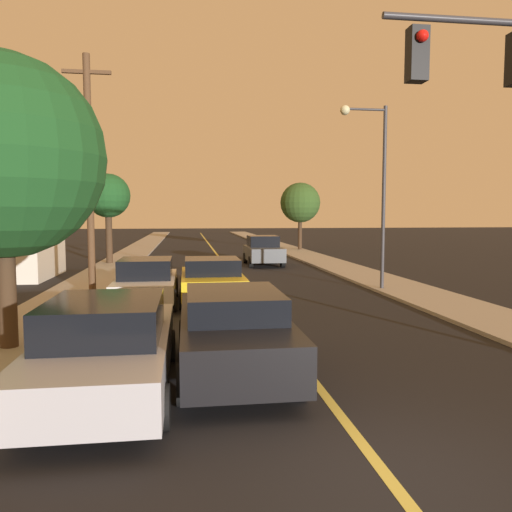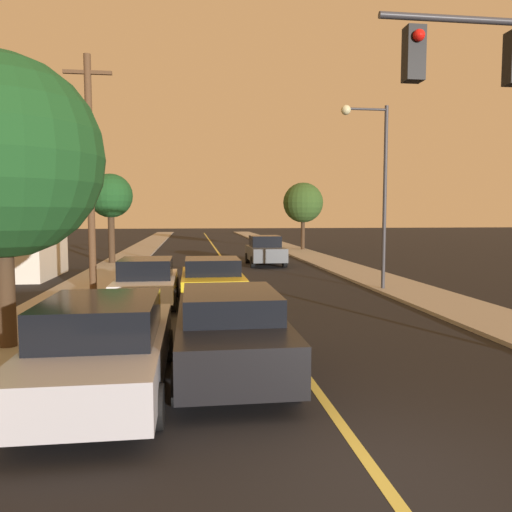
{
  "view_description": "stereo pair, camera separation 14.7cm",
  "coord_description": "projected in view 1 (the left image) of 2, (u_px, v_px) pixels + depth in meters",
  "views": [
    {
      "loc": [
        -2.18,
        -4.92,
        2.92
      ],
      "look_at": [
        0.0,
        10.68,
        1.6
      ],
      "focal_mm": 35.0,
      "sensor_mm": 36.0,
      "label": 1
    },
    {
      "loc": [
        -2.04,
        -4.94,
        2.92
      ],
      "look_at": [
        0.0,
        10.68,
        1.6
      ],
      "focal_mm": 35.0,
      "sensor_mm": 36.0,
      "label": 2
    }
  ],
  "objects": [
    {
      "name": "ground_plane",
      "position": [
        392.0,
        484.0,
        5.4
      ],
      "size": [
        200.0,
        200.0,
        0.0
      ],
      "primitive_type": "plane",
      "color": "black"
    },
    {
      "name": "road_surface",
      "position": [
        213.0,
        250.0,
        40.93
      ],
      "size": [
        9.66,
        80.0,
        0.01
      ],
      "color": "black",
      "rests_on": "ground"
    },
    {
      "name": "sidewalk_left",
      "position": [
        138.0,
        250.0,
        40.09
      ],
      "size": [
        2.5,
        80.0,
        0.12
      ],
      "color": "#9E998E",
      "rests_on": "ground"
    },
    {
      "name": "sidewalk_right",
      "position": [
        286.0,
        249.0,
        41.77
      ],
      "size": [
        2.5,
        80.0,
        0.12
      ],
      "color": "#9E998E",
      "rests_on": "ground"
    },
    {
      "name": "car_near_lane_front",
      "position": [
        233.0,
        329.0,
        9.17
      ],
      "size": [
        2.01,
        4.99,
        1.55
      ],
      "color": "black",
      "rests_on": "ground"
    },
    {
      "name": "car_near_lane_second",
      "position": [
        212.0,
        279.0,
        16.63
      ],
      "size": [
        2.12,
        4.33,
        1.47
      ],
      "color": "gold",
      "rests_on": "ground"
    },
    {
      "name": "car_outer_lane_front",
      "position": [
        107.0,
        345.0,
        8.1
      ],
      "size": [
        2.1,
        5.14,
        1.57
      ],
      "color": "#A5A8B2",
      "rests_on": "ground"
    },
    {
      "name": "car_outer_lane_second",
      "position": [
        146.0,
        281.0,
        16.1
      ],
      "size": [
        1.96,
        4.49,
        1.51
      ],
      "color": "white",
      "rests_on": "ground"
    },
    {
      "name": "car_far_oncoming",
      "position": [
        263.0,
        251.0,
        28.59
      ],
      "size": [
        2.01,
        4.11,
        1.7
      ],
      "rotation": [
        0.0,
        0.0,
        3.14
      ],
      "color": "#474C51",
      "rests_on": "ground"
    },
    {
      "name": "streetlamp_right",
      "position": [
        373.0,
        172.0,
        18.58
      ],
      "size": [
        1.81,
        0.36,
        6.8
      ],
      "color": "#333338",
      "rests_on": "ground"
    },
    {
      "name": "utility_pole_left",
      "position": [
        89.0,
        172.0,
        16.94
      ],
      "size": [
        1.6,
        0.24,
        8.15
      ],
      "color": "#513823",
      "rests_on": "ground"
    },
    {
      "name": "tree_left_near",
      "position": [
        2.0,
        157.0,
        10.24
      ],
      "size": [
        4.2,
        4.2,
        6.08
      ],
      "color": "#3D2B1C",
      "rests_on": "ground"
    },
    {
      "name": "tree_left_far",
      "position": [
        108.0,
        197.0,
        28.58
      ],
      "size": [
        2.52,
        2.52,
        5.14
      ],
      "color": "#3D2B1C",
      "rests_on": "ground"
    },
    {
      "name": "tree_right_near",
      "position": [
        300.0,
        203.0,
        39.84
      ],
      "size": [
        3.19,
        3.19,
        5.33
      ],
      "color": "#3D2B1C",
      "rests_on": "ground"
    }
  ]
}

